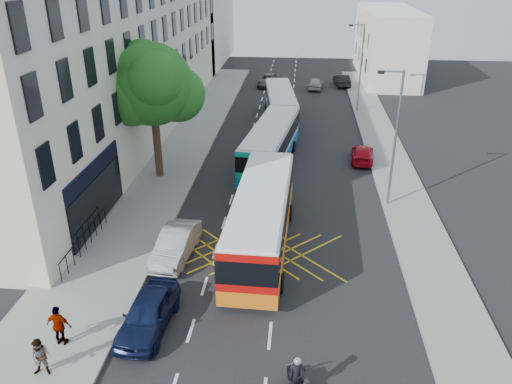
% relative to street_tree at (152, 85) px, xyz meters
% --- Properties ---
extents(ground, '(120.00, 120.00, 0.00)m').
position_rel_street_tree_xyz_m(ground, '(8.51, -14.97, -6.29)').
color(ground, black).
rests_on(ground, ground).
extents(pavement_left, '(5.00, 70.00, 0.15)m').
position_rel_street_tree_xyz_m(pavement_left, '(0.01, 0.03, -6.22)').
color(pavement_left, gray).
rests_on(pavement_left, ground).
extents(pavement_right, '(3.00, 70.00, 0.15)m').
position_rel_street_tree_xyz_m(pavement_right, '(16.01, 0.03, -6.22)').
color(pavement_right, gray).
rests_on(pavement_right, ground).
extents(terrace_main, '(8.30, 45.00, 13.50)m').
position_rel_street_tree_xyz_m(terrace_main, '(-5.49, 9.52, 0.46)').
color(terrace_main, beige).
rests_on(terrace_main, ground).
extents(terrace_far, '(8.00, 20.00, 10.00)m').
position_rel_street_tree_xyz_m(terrace_far, '(-5.49, 40.03, -1.29)').
color(terrace_far, silver).
rests_on(terrace_far, ground).
extents(building_right, '(6.00, 18.00, 8.00)m').
position_rel_street_tree_xyz_m(building_right, '(19.51, 33.03, -2.29)').
color(building_right, silver).
rests_on(building_right, ground).
extents(street_tree, '(6.30, 5.70, 8.80)m').
position_rel_street_tree_xyz_m(street_tree, '(0.00, 0.00, 0.00)').
color(street_tree, '#382619').
rests_on(street_tree, pavement_left).
extents(lamp_near, '(1.45, 0.15, 8.00)m').
position_rel_street_tree_xyz_m(lamp_near, '(14.71, -2.97, -1.68)').
color(lamp_near, slate).
rests_on(lamp_near, pavement_right).
extents(lamp_far, '(1.45, 0.15, 8.00)m').
position_rel_street_tree_xyz_m(lamp_far, '(14.71, 17.03, -1.68)').
color(lamp_far, slate).
rests_on(lamp_far, pavement_right).
extents(railings, '(0.08, 5.60, 1.14)m').
position_rel_street_tree_xyz_m(railings, '(-1.19, -9.67, -5.57)').
color(railings, black).
rests_on(railings, pavement_left).
extents(bus_near, '(3.03, 11.27, 3.15)m').
position_rel_street_tree_xyz_m(bus_near, '(7.62, -8.30, -4.63)').
color(bus_near, silver).
rests_on(bus_near, ground).
extents(bus_mid, '(3.82, 10.73, 2.95)m').
position_rel_street_tree_xyz_m(bus_mid, '(7.36, 2.99, -4.74)').
color(bus_mid, silver).
rests_on(bus_mid, ground).
extents(bus_far, '(3.49, 10.21, 2.81)m').
position_rel_street_tree_xyz_m(bus_far, '(7.57, 13.68, -4.81)').
color(bus_far, silver).
rests_on(bus_far, ground).
extents(motorbike, '(0.76, 1.90, 1.73)m').
position_rel_street_tree_xyz_m(motorbike, '(9.59, -17.90, -5.48)').
color(motorbike, black).
rests_on(motorbike, ground).
extents(parked_car_blue, '(1.98, 4.32, 1.43)m').
position_rel_street_tree_xyz_m(parked_car_blue, '(3.61, -14.92, -5.57)').
color(parked_car_blue, '#0D1536').
rests_on(parked_car_blue, ground).
extents(parked_car_silver, '(1.88, 4.40, 1.41)m').
position_rel_street_tree_xyz_m(parked_car_silver, '(3.46, -9.63, -5.59)').
color(parked_car_silver, '#96999D').
rests_on(parked_car_silver, ground).
extents(red_hatchback, '(1.99, 4.02, 1.12)m').
position_rel_street_tree_xyz_m(red_hatchback, '(14.01, 4.31, -5.73)').
color(red_hatchback, '#B60717').
rests_on(red_hatchback, ground).
extents(distant_car_grey, '(2.68, 4.83, 1.28)m').
position_rel_street_tree_xyz_m(distant_car_grey, '(5.59, 27.01, -5.65)').
color(distant_car_grey, '#45474E').
rests_on(distant_car_grey, ground).
extents(distant_car_silver, '(1.99, 3.89, 1.27)m').
position_rel_street_tree_xyz_m(distant_car_silver, '(11.01, 25.93, -5.66)').
color(distant_car_silver, '#A5A6AD').
rests_on(distant_car_silver, ground).
extents(distant_car_dark, '(1.89, 4.17, 1.33)m').
position_rel_street_tree_xyz_m(distant_car_dark, '(14.01, 27.76, -5.63)').
color(distant_car_dark, black).
rests_on(distant_car_dark, ground).
extents(pedestrian_near, '(0.78, 0.63, 1.53)m').
position_rel_street_tree_xyz_m(pedestrian_near, '(0.62, -17.85, -5.38)').
color(pedestrian_near, gray).
rests_on(pedestrian_near, pavement_left).
extents(pedestrian_far, '(1.05, 0.52, 1.72)m').
position_rel_street_tree_xyz_m(pedestrian_far, '(0.59, -16.30, -5.28)').
color(pedestrian_far, gray).
rests_on(pedestrian_far, pavement_left).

